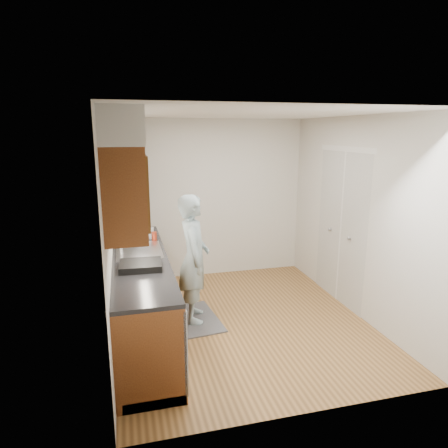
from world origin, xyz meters
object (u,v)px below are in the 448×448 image
object	(u,v)px
soap_bottle_b	(149,230)
dish_rack	(141,265)
person	(194,250)
soap_bottle_a	(138,229)
steel_can	(140,233)
soap_bottle_c	(133,229)
soda_can	(154,237)

from	to	relation	value
soap_bottle_b	dish_rack	world-z (taller)	soap_bottle_b
person	dish_rack	xyz separation A→B (m)	(-0.65, -0.60, 0.07)
soap_bottle_a	dish_rack	bearing A→B (deg)	-91.63
steel_can	dish_rack	bearing A→B (deg)	-92.36
soap_bottle_c	steel_can	xyz separation A→B (m)	(0.08, -0.11, -0.03)
soap_bottle_c	dish_rack	bearing A→B (deg)	-88.90
soap_bottle_a	soda_can	distance (m)	0.26
soap_bottle_c	steel_can	size ratio (longest dim) A/B	1.40
dish_rack	steel_can	bearing A→B (deg)	90.92
person	dish_rack	distance (m)	0.89
soap_bottle_b	soap_bottle_c	size ratio (longest dim) A/B	1.15
soap_bottle_b	steel_can	xyz separation A→B (m)	(-0.12, 0.07, -0.04)
soda_can	dish_rack	xyz separation A→B (m)	(-0.22, -1.02, -0.03)
soap_bottle_a	soap_bottle_c	xyz separation A→B (m)	(-0.06, 0.17, -0.04)
steel_can	dish_rack	distance (m)	1.24
soap_bottle_a	person	bearing A→B (deg)	-42.94
soap_bottle_c	soda_can	bearing A→B (deg)	-53.85
person	soap_bottle_b	bearing A→B (deg)	47.66
soap_bottle_a	soap_bottle_c	size ratio (longest dim) A/B	1.48
person	soda_can	distance (m)	0.61
steel_can	soap_bottle_c	bearing A→B (deg)	124.59
person	soap_bottle_b	size ratio (longest dim) A/B	8.55
soda_can	steel_can	xyz separation A→B (m)	(-0.17, 0.23, 0.00)
soap_bottle_c	person	bearing A→B (deg)	-47.80
person	soap_bottle_a	size ratio (longest dim) A/B	6.65
soap_bottle_b	dish_rack	xyz separation A→B (m)	(-0.17, -1.18, -0.07)
steel_can	dish_rack	xyz separation A→B (m)	(-0.05, -1.24, -0.03)
dish_rack	soap_bottle_c	bearing A→B (deg)	94.38
soda_can	person	bearing A→B (deg)	-43.57
soap_bottle_a	soda_can	world-z (taller)	soap_bottle_a
person	soda_can	xyz separation A→B (m)	(-0.43, 0.41, 0.09)
soap_bottle_c	soap_bottle_b	bearing A→B (deg)	-42.23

